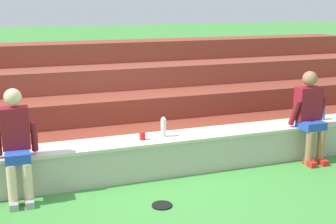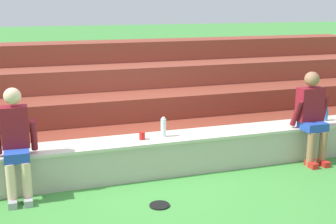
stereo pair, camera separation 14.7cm
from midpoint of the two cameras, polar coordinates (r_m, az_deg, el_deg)
The scene contains 9 objects.
ground_plane at distance 6.00m, azimuth -1.17°, elevation -8.73°, with size 80.00×80.00×0.00m, color #428E3D.
stone_seating_wall at distance 6.13m, azimuth -1.88°, elevation -5.52°, with size 9.54×0.54×0.51m.
brick_bleachers at distance 8.32m, azimuth -6.62°, elevation 1.84°, with size 11.13×3.14×1.55m.
person_left_of_center at distance 5.53m, azimuth -18.20°, elevation -3.60°, with size 0.50×0.53×1.34m.
person_center at distance 6.81m, azimuth 18.57°, elevation -0.31°, with size 0.55×0.50×1.34m.
water_bottle_near_left at distance 7.36m, azimuth 20.13°, elevation -0.28°, with size 0.06×0.06×0.21m.
water_bottle_center_gap at distance 6.08m, azimuth 0.10°, elevation -2.00°, with size 0.07×0.07×0.28m.
plastic_cup_left_end at distance 5.99m, azimuth -2.63°, elevation -3.07°, with size 0.08×0.08×0.10m, color red.
frisbee at distance 5.29m, azimuth -0.28°, elevation -11.88°, with size 0.24×0.24×0.02m, color black.
Camera 2 is at (-1.55, -5.32, 2.32)m, focal length 47.54 mm.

